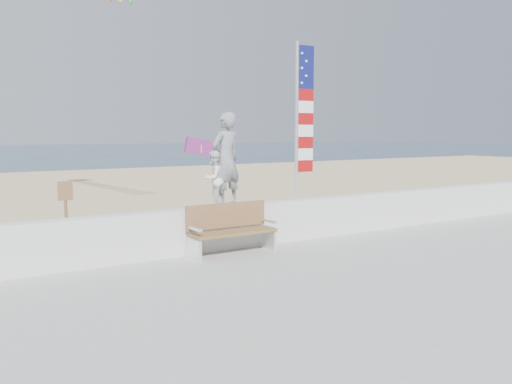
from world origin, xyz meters
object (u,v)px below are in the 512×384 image
Objects in this scene: child at (214,179)px; flag at (301,114)px; bench at (231,228)px; adult at (226,159)px.

child is 2.60m from flag.
flag is at bearing 12.27° from bench.
child is (-0.29, 0.00, -0.39)m from adult.
bench is at bearing 57.33° from adult.
adult is at bearing 70.83° from bench.
flag is (2.22, -0.00, 1.34)m from child.
adult is 1.44m from bench.
adult is 0.49m from child.
child is 0.33× the size of flag.
adult is 1.68× the size of child.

